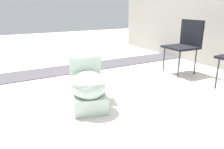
{
  "coord_description": "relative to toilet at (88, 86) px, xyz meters",
  "views": [
    {
      "loc": [
        2.16,
        -1.0,
        1.03
      ],
      "look_at": [
        0.11,
        0.14,
        0.3
      ],
      "focal_mm": 35.0,
      "sensor_mm": 36.0,
      "label": 1
    }
  ],
  "objects": [
    {
      "name": "ground_plane",
      "position": [
        -0.11,
        0.16,
        -0.22
      ],
      "size": [
        14.0,
        14.0,
        0.0
      ],
      "primitive_type": "plane",
      "color": "beige"
    },
    {
      "name": "toilet",
      "position": [
        0.0,
        0.0,
        0.0
      ],
      "size": [
        0.71,
        0.53,
        0.52
      ],
      "rotation": [
        0.0,
        0.0,
        -0.28
      ],
      "color": "#B2C6B7",
      "rests_on": "ground"
    },
    {
      "name": "folding_chair_left",
      "position": [
        -0.4,
        1.85,
        0.29
      ],
      "size": [
        0.46,
        0.46,
        0.83
      ],
      "rotation": [
        0.0,
        0.0,
        -1.61
      ],
      "color": "black",
      "rests_on": "ground"
    },
    {
      "name": "gravel_strip",
      "position": [
        -1.44,
        0.66,
        -0.21
      ],
      "size": [
        0.56,
        8.0,
        0.01
      ],
      "primitive_type": "cube",
      "color": "#423F44",
      "rests_on": "ground"
    }
  ]
}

